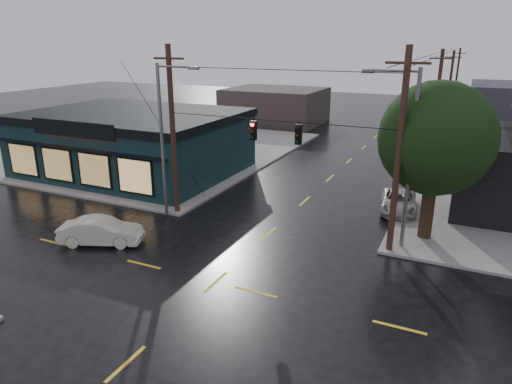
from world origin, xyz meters
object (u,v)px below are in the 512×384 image
at_px(corner_tree, 436,139).
at_px(sedan_cream, 101,231).
at_px(utility_pole_nw, 178,213).
at_px(utility_pole_ne, 389,252).
at_px(suv_silver, 399,202).

bearing_deg(corner_tree, sedan_cream, -152.86).
relative_size(utility_pole_nw, utility_pole_ne, 1.00).
relative_size(utility_pole_ne, sedan_cream, 2.35).
height_order(utility_pole_nw, suv_silver, utility_pole_nw).
xyz_separation_m(corner_tree, utility_pole_ne, (-1.45, -2.44, -5.54)).
height_order(corner_tree, suv_silver, corner_tree).
bearing_deg(sedan_cream, utility_pole_ne, -91.58).
xyz_separation_m(utility_pole_ne, suv_silver, (-0.50, 6.25, 0.63)).
distance_m(utility_pole_ne, sedan_cream, 15.10).
bearing_deg(utility_pole_nw, sedan_cream, -100.74).
xyz_separation_m(utility_pole_nw, sedan_cream, (-1.04, -5.50, 0.71)).
bearing_deg(sedan_cream, suv_silver, -72.03).
bearing_deg(utility_pole_ne, sedan_cream, -158.61).
distance_m(corner_tree, utility_pole_nw, 15.66).
height_order(corner_tree, utility_pole_ne, corner_tree).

